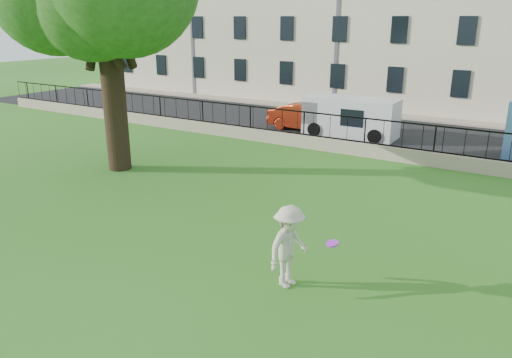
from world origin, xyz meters
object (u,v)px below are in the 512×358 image
Objects in this scene: man at (289,247)px; white_van at (351,117)px; red_sedan at (307,118)px; frisbee at (332,243)px.

white_van reaches higher than man.
red_sedan is at bearing 178.91° from white_van.
man is at bearing -74.59° from white_van.
red_sedan is 2.52m from white_van.
man is 15.84m from white_van.
man is 16.72m from red_sedan.
man is at bearing -152.73° from red_sedan.
frisbee is 0.06× the size of white_van.
red_sedan is at bearing 34.86° from man.
frisbee is 16.39m from white_van.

